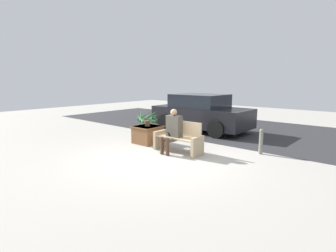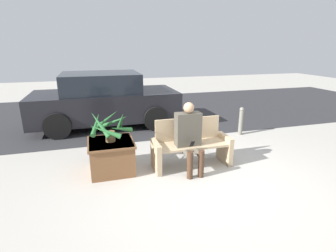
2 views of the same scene
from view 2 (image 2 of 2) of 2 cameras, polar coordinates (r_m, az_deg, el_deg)
The scene contains 8 objects.
ground_plane at distance 4.50m, azimuth 9.45°, elevation -12.54°, with size 30.00×30.00×0.00m, color #ADA89E.
road_surface at distance 9.29m, azimuth -4.79°, elevation 3.30°, with size 20.00×6.00×0.01m, color #2D2D30.
bench at distance 4.98m, azimuth 4.98°, elevation -4.16°, with size 1.47×0.53×0.89m.
person_seated at distance 4.70m, azimuth 4.65°, elevation -1.77°, with size 0.46×0.57×1.26m.
planter_box at distance 4.88m, azimuth -12.17°, elevation -6.21°, with size 0.80×0.83×0.57m.
potted_plant at distance 4.69m, azimuth -12.66°, elevation -0.03°, with size 0.77×0.79×0.58m.
parked_car at distance 7.66m, azimuth -13.59°, elevation 5.52°, with size 3.97×1.98×1.50m.
bollard_post at distance 6.95m, azimuth 15.60°, elevation 1.21°, with size 0.12×0.12×0.72m.
Camera 2 is at (-1.77, -3.50, 2.20)m, focal length 28.00 mm.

